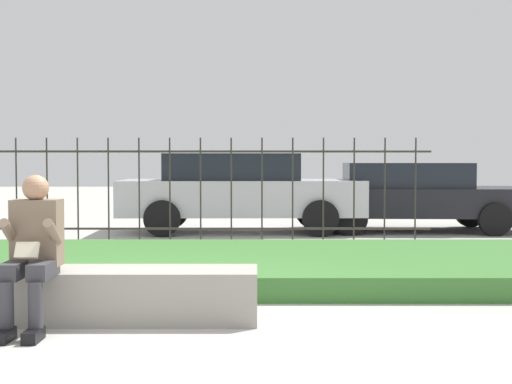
# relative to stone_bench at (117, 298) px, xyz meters

# --- Properties ---
(ground_plane) EXTENTS (60.00, 60.00, 0.00)m
(ground_plane) POSITION_rel_stone_bench_xyz_m (0.13, 0.00, -0.20)
(ground_plane) COLOR #B2AFA8
(stone_bench) EXTENTS (2.38, 0.59, 0.44)m
(stone_bench) POSITION_rel_stone_bench_xyz_m (0.00, 0.00, 0.00)
(stone_bench) COLOR gray
(stone_bench) RESTS_ON ground_plane
(person_seated_reader) EXTENTS (0.42, 0.73, 1.24)m
(person_seated_reader) POSITION_rel_stone_bench_xyz_m (-0.60, -0.33, 0.48)
(person_seated_reader) COLOR black
(person_seated_reader) RESTS_ON ground_plane
(grass_berm) EXTENTS (9.28, 3.27, 0.24)m
(grass_berm) POSITION_rel_stone_bench_xyz_m (0.13, 2.33, -0.07)
(grass_berm) COLOR #3D7533
(grass_berm) RESTS_ON ground_plane
(iron_fence) EXTENTS (7.28, 0.03, 1.69)m
(iron_fence) POSITION_rel_stone_bench_xyz_m (0.13, 4.57, 0.68)
(iron_fence) COLOR #332D28
(iron_fence) RESTS_ON ground_plane
(car_parked_center) EXTENTS (4.54, 1.87, 1.48)m
(car_parked_center) POSITION_rel_stone_bench_xyz_m (0.86, 7.40, 0.59)
(car_parked_center) COLOR #B7B7BC
(car_parked_center) RESTS_ON ground_plane
(car_parked_right) EXTENTS (4.21, 2.04, 1.30)m
(car_parked_right) POSITION_rel_stone_bench_xyz_m (4.16, 7.62, 0.50)
(car_parked_right) COLOR black
(car_parked_right) RESTS_ON ground_plane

